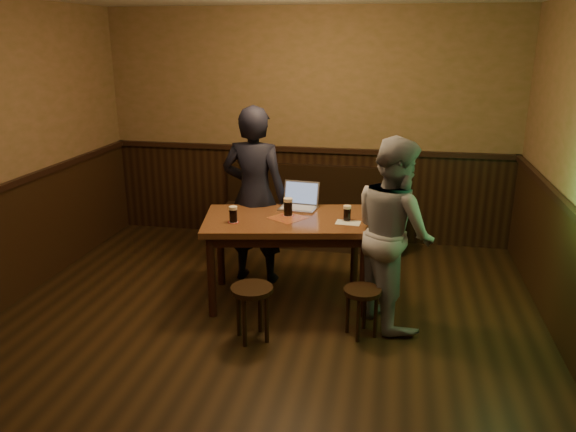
{
  "coord_description": "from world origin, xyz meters",
  "views": [
    {
      "loc": [
        1.05,
        -3.76,
        2.43
      ],
      "look_at": [
        0.13,
        1.04,
        0.88
      ],
      "focal_mm": 35.0,
      "sensor_mm": 36.0,
      "label": 1
    }
  ],
  "objects_px": {
    "laptop": "(299,201)",
    "person_grey": "(394,232)",
    "stool_left": "(252,298)",
    "stool_right": "(362,298)",
    "person_suit": "(255,196)",
    "pint_right": "(347,213)",
    "pint_left": "(233,214)",
    "pint_mid": "(288,207)",
    "pub_table": "(288,229)",
    "bench": "(312,219)"
  },
  "relations": [
    {
      "from": "laptop",
      "to": "pint_right",
      "type": "bearing_deg",
      "value": -26.61
    },
    {
      "from": "pint_right",
      "to": "person_suit",
      "type": "height_order",
      "value": "person_suit"
    },
    {
      "from": "laptop",
      "to": "stool_left",
      "type": "bearing_deg",
      "value": -93.38
    },
    {
      "from": "stool_left",
      "to": "person_grey",
      "type": "distance_m",
      "value": 1.34
    },
    {
      "from": "stool_left",
      "to": "person_suit",
      "type": "relative_size",
      "value": 0.26
    },
    {
      "from": "bench",
      "to": "pint_left",
      "type": "distance_m",
      "value": 1.97
    },
    {
      "from": "laptop",
      "to": "person_grey",
      "type": "bearing_deg",
      "value": -25.96
    },
    {
      "from": "stool_right",
      "to": "laptop",
      "type": "distance_m",
      "value": 1.28
    },
    {
      "from": "stool_left",
      "to": "pint_right",
      "type": "relative_size",
      "value": 3.29
    },
    {
      "from": "pint_mid",
      "to": "pint_right",
      "type": "xyz_separation_m",
      "value": [
        0.56,
        -0.04,
        -0.01
      ]
    },
    {
      "from": "stool_right",
      "to": "person_suit",
      "type": "relative_size",
      "value": 0.24
    },
    {
      "from": "laptop",
      "to": "person_suit",
      "type": "relative_size",
      "value": 0.21
    },
    {
      "from": "person_suit",
      "to": "laptop",
      "type": "bearing_deg",
      "value": 175.78
    },
    {
      "from": "person_suit",
      "to": "pint_right",
      "type": "bearing_deg",
      "value": 162.06
    },
    {
      "from": "stool_right",
      "to": "pub_table",
      "type": "bearing_deg",
      "value": 142.51
    },
    {
      "from": "stool_left",
      "to": "person_grey",
      "type": "bearing_deg",
      "value": 27.15
    },
    {
      "from": "person_suit",
      "to": "pub_table",
      "type": "bearing_deg",
      "value": 139.27
    },
    {
      "from": "person_suit",
      "to": "person_grey",
      "type": "height_order",
      "value": "person_suit"
    },
    {
      "from": "pint_mid",
      "to": "stool_left",
      "type": "bearing_deg",
      "value": -98.66
    },
    {
      "from": "bench",
      "to": "pint_left",
      "type": "bearing_deg",
      "value": -104.17
    },
    {
      "from": "pint_mid",
      "to": "person_grey",
      "type": "bearing_deg",
      "value": -17.14
    },
    {
      "from": "laptop",
      "to": "pint_mid",
      "type": "bearing_deg",
      "value": -96.25
    },
    {
      "from": "stool_left",
      "to": "person_grey",
      "type": "relative_size",
      "value": 0.29
    },
    {
      "from": "stool_left",
      "to": "pint_left",
      "type": "distance_m",
      "value": 0.85
    },
    {
      "from": "stool_left",
      "to": "laptop",
      "type": "bearing_deg",
      "value": 80.42
    },
    {
      "from": "pint_left",
      "to": "pint_mid",
      "type": "xyz_separation_m",
      "value": [
        0.45,
        0.29,
        0.01
      ]
    },
    {
      "from": "stool_right",
      "to": "person_grey",
      "type": "height_order",
      "value": "person_grey"
    },
    {
      "from": "pint_mid",
      "to": "person_suit",
      "type": "distance_m",
      "value": 0.54
    },
    {
      "from": "pint_left",
      "to": "person_grey",
      "type": "bearing_deg",
      "value": -0.55
    },
    {
      "from": "bench",
      "to": "pint_mid",
      "type": "distance_m",
      "value": 1.65
    },
    {
      "from": "bench",
      "to": "pint_right",
      "type": "relative_size",
      "value": 15.17
    },
    {
      "from": "stool_right",
      "to": "person_grey",
      "type": "xyz_separation_m",
      "value": [
        0.23,
        0.34,
        0.49
      ]
    },
    {
      "from": "pub_table",
      "to": "person_suit",
      "type": "distance_m",
      "value": 0.62
    },
    {
      "from": "bench",
      "to": "person_grey",
      "type": "height_order",
      "value": "person_grey"
    },
    {
      "from": "bench",
      "to": "pint_mid",
      "type": "height_order",
      "value": "pint_mid"
    },
    {
      "from": "stool_left",
      "to": "pint_right",
      "type": "distance_m",
      "value": 1.21
    },
    {
      "from": "person_suit",
      "to": "person_grey",
      "type": "relative_size",
      "value": 1.09
    },
    {
      "from": "pint_mid",
      "to": "pint_left",
      "type": "bearing_deg",
      "value": -147.17
    },
    {
      "from": "pint_left",
      "to": "pint_mid",
      "type": "bearing_deg",
      "value": 32.83
    },
    {
      "from": "pint_left",
      "to": "pint_right",
      "type": "distance_m",
      "value": 1.04
    },
    {
      "from": "stool_left",
      "to": "pint_right",
      "type": "height_order",
      "value": "pint_right"
    },
    {
      "from": "pub_table",
      "to": "laptop",
      "type": "xyz_separation_m",
      "value": [
        0.05,
        0.35,
        0.17
      ]
    },
    {
      "from": "pub_table",
      "to": "person_grey",
      "type": "relative_size",
      "value": 1.01
    },
    {
      "from": "bench",
      "to": "stool_right",
      "type": "relative_size",
      "value": 5.12
    },
    {
      "from": "laptop",
      "to": "bench",
      "type": "bearing_deg",
      "value": 98.61
    },
    {
      "from": "stool_left",
      "to": "pint_mid",
      "type": "distance_m",
      "value": 1.04
    },
    {
      "from": "pub_table",
      "to": "stool_right",
      "type": "relative_size",
      "value": 3.93
    },
    {
      "from": "pint_mid",
      "to": "laptop",
      "type": "relative_size",
      "value": 0.45
    },
    {
      "from": "stool_left",
      "to": "stool_right",
      "type": "xyz_separation_m",
      "value": [
        0.89,
        0.24,
        -0.04
      ]
    },
    {
      "from": "laptop",
      "to": "person_suit",
      "type": "bearing_deg",
      "value": 178.12
    }
  ]
}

